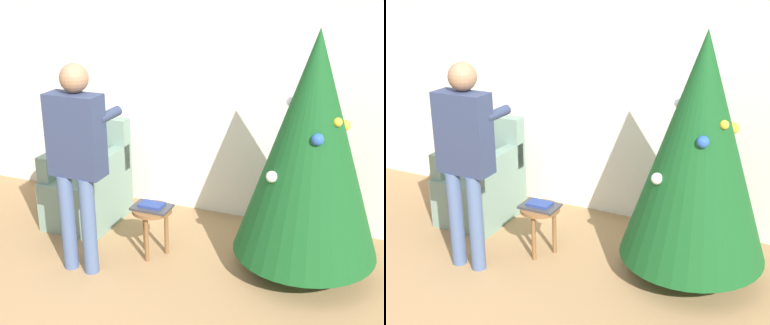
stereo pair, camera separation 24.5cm
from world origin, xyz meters
TOP-DOWN VIEW (x-y plane):
  - wall_back at (0.00, 2.23)m, footprint 8.00×0.06m
  - christmas_tree at (1.35, 1.45)m, footprint 1.16×1.16m
  - armchair at (-0.78, 1.60)m, footprint 0.61×0.75m
  - person_standing at (-0.34, 0.82)m, footprint 0.45×0.57m
  - side_stool at (0.10, 1.19)m, footprint 0.34×0.34m
  - laptop at (0.10, 1.19)m, footprint 0.32×0.22m
  - book at (0.10, 1.19)m, footprint 0.20×0.13m

SIDE VIEW (x-z plane):
  - armchair at x=-0.78m, z-range -0.13..0.84m
  - side_stool at x=0.10m, z-range 0.14..0.58m
  - laptop at x=0.10m, z-range 0.44..0.46m
  - book at x=0.10m, z-range 0.46..0.48m
  - person_standing at x=-0.34m, z-range 0.17..1.86m
  - christmas_tree at x=1.35m, z-range 0.09..2.04m
  - wall_back at x=0.00m, z-range 0.00..2.70m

